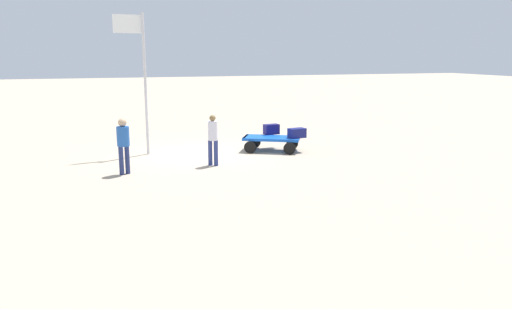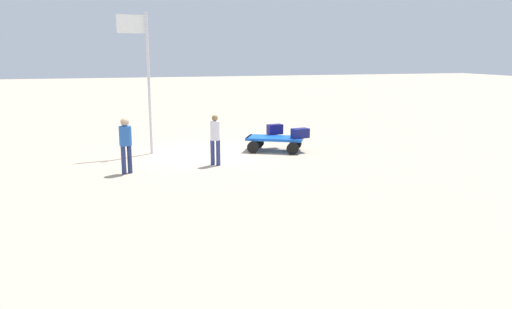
{
  "view_description": "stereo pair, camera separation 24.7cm",
  "coord_description": "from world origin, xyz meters",
  "px_view_note": "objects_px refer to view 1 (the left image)",
  "views": [
    {
      "loc": [
        3.6,
        17.7,
        3.64
      ],
      "look_at": [
        -0.19,
        6.0,
        1.12
      ],
      "focal_mm": 34.82,
      "sensor_mm": 36.0,
      "label": 1
    },
    {
      "loc": [
        3.37,
        17.78,
        3.64
      ],
      "look_at": [
        -0.19,
        6.0,
        1.12
      ],
      "focal_mm": 34.82,
      "sensor_mm": 36.0,
      "label": 2
    }
  ],
  "objects_px": {
    "suitcase_grey": "(297,133)",
    "worker_trailing": "(213,137)",
    "worker_lead": "(123,141)",
    "luggage_cart": "(271,140)",
    "flagpole": "(141,69)",
    "suitcase_dark": "(271,129)"
  },
  "relations": [
    {
      "from": "suitcase_grey",
      "to": "worker_trailing",
      "type": "height_order",
      "value": "worker_trailing"
    },
    {
      "from": "worker_lead",
      "to": "worker_trailing",
      "type": "bearing_deg",
      "value": -173.12
    },
    {
      "from": "worker_lead",
      "to": "worker_trailing",
      "type": "distance_m",
      "value": 2.87
    },
    {
      "from": "luggage_cart",
      "to": "flagpole",
      "type": "height_order",
      "value": "flagpole"
    },
    {
      "from": "worker_trailing",
      "to": "flagpole",
      "type": "xyz_separation_m",
      "value": [
        1.98,
        -2.6,
        2.13
      ]
    },
    {
      "from": "suitcase_dark",
      "to": "worker_lead",
      "type": "height_order",
      "value": "worker_lead"
    },
    {
      "from": "worker_trailing",
      "to": "flagpole",
      "type": "distance_m",
      "value": 3.9
    },
    {
      "from": "suitcase_dark",
      "to": "worker_lead",
      "type": "distance_m",
      "value": 6.32
    },
    {
      "from": "suitcase_grey",
      "to": "flagpole",
      "type": "xyz_separation_m",
      "value": [
        5.47,
        -1.35,
        2.37
      ]
    },
    {
      "from": "suitcase_grey",
      "to": "suitcase_dark",
      "type": "distance_m",
      "value": 1.25
    },
    {
      "from": "worker_lead",
      "to": "flagpole",
      "type": "xyz_separation_m",
      "value": [
        -0.87,
        -2.94,
        2.05
      ]
    },
    {
      "from": "worker_trailing",
      "to": "flagpole",
      "type": "relative_size",
      "value": 0.33
    },
    {
      "from": "luggage_cart",
      "to": "worker_trailing",
      "type": "height_order",
      "value": "worker_trailing"
    },
    {
      "from": "suitcase_grey",
      "to": "worker_lead",
      "type": "bearing_deg",
      "value": 14.07
    },
    {
      "from": "suitcase_dark",
      "to": "suitcase_grey",
      "type": "bearing_deg",
      "value": 119.73
    },
    {
      "from": "worker_lead",
      "to": "flagpole",
      "type": "bearing_deg",
      "value": -106.43
    },
    {
      "from": "worker_trailing",
      "to": "suitcase_dark",
      "type": "bearing_deg",
      "value": -140.87
    },
    {
      "from": "worker_trailing",
      "to": "suitcase_grey",
      "type": "bearing_deg",
      "value": -160.36
    },
    {
      "from": "suitcase_dark",
      "to": "worker_lead",
      "type": "xyz_separation_m",
      "value": [
        5.72,
        2.68,
        0.3
      ]
    },
    {
      "from": "worker_lead",
      "to": "flagpole",
      "type": "height_order",
      "value": "flagpole"
    },
    {
      "from": "flagpole",
      "to": "worker_lead",
      "type": "bearing_deg",
      "value": 73.57
    },
    {
      "from": "suitcase_dark",
      "to": "flagpole",
      "type": "distance_m",
      "value": 5.4
    }
  ]
}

